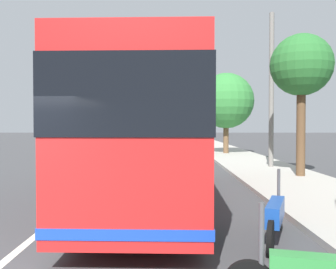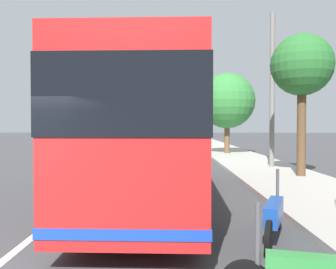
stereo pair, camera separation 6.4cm
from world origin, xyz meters
TOP-DOWN VIEW (x-y plane):
  - sidewalk_curb at (10.00, -6.98)m, footprint 110.00×3.60m
  - lane_divider_line at (10.00, 0.00)m, footprint 110.00×0.16m
  - coach_bus at (6.32, -2.07)m, footprint 10.61×2.77m
  - motorcycle_far_end at (2.72, -4.47)m, footprint 2.11×0.88m
  - car_side_street at (34.29, -1.56)m, footprint 4.00×1.89m
  - car_oncoming at (46.11, 2.26)m, footprint 4.57×2.08m
  - car_far_distant at (47.75, -2.08)m, footprint 4.05×1.86m
  - car_ahead_same_lane at (42.67, -1.99)m, footprint 4.04×1.89m
  - roadside_tree_mid_block at (10.43, -7.70)m, footprint 2.41×2.41m
  - roadside_tree_far_block at (22.37, -6.62)m, footprint 3.97×3.97m
  - utility_pole at (13.64, -7.43)m, footprint 0.24×0.24m

SIDE VIEW (x-z plane):
  - lane_divider_line at x=10.00m, z-range 0.00..0.01m
  - sidewalk_curb at x=10.00m, z-range 0.00..0.14m
  - motorcycle_far_end at x=2.72m, z-range -0.16..1.08m
  - car_ahead_same_lane at x=42.67m, z-range -0.03..1.40m
  - car_oncoming at x=46.11m, z-range -0.03..1.46m
  - car_side_street at x=34.29m, z-range -0.03..1.51m
  - car_far_distant at x=47.75m, z-range -0.04..1.58m
  - coach_bus at x=6.32m, z-range 0.26..3.82m
  - utility_pole at x=13.64m, z-range 0.00..7.49m
  - roadside_tree_far_block at x=22.37m, z-range 0.94..6.84m
  - roadside_tree_mid_block at x=10.43m, z-range 1.56..7.24m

